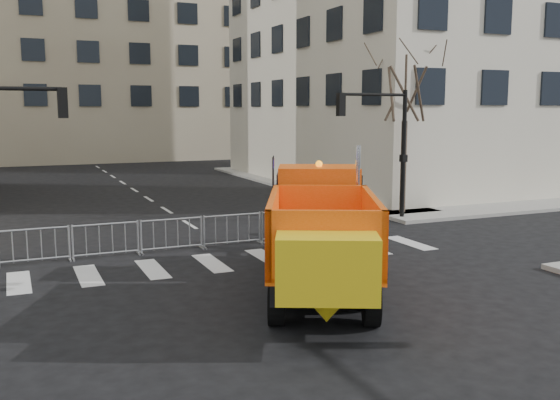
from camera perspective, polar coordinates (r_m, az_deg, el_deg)
name	(u,v)px	position (r m, az deg, el deg)	size (l,w,h in m)	color
ground	(329,312)	(14.56, 4.54, -10.16)	(120.00, 120.00, 0.00)	black
sidewalk_back	(216,239)	(22.15, -5.86, -3.57)	(64.00, 5.00, 0.15)	gray
building_far	(76,32)	(64.93, -18.17, 14.39)	(30.00, 18.00, 24.00)	tan
traffic_light_right	(404,156)	(26.45, 11.23, 3.98)	(0.18, 0.18, 5.40)	black
crowd_barriers	(203,232)	(21.00, -7.08, -2.92)	(12.60, 0.60, 1.10)	#9EA0A5
street_tree	(404,130)	(27.62, 11.30, 6.33)	(3.00, 3.00, 7.50)	#382B21
plow_truck	(321,231)	(15.48, 3.76, -2.81)	(6.32, 9.61, 3.67)	black
cop_a	(342,218)	(20.95, 5.65, -1.66)	(0.73, 0.48, 2.01)	black
cop_b	(302,221)	(20.97, 1.99, -1.89)	(0.88, 0.69, 1.81)	black
cop_c	(313,214)	(21.75, 3.05, -1.31)	(1.16, 0.48, 1.97)	black
newspaper_box	(327,216)	(23.18, 4.33, -1.45)	(0.45, 0.40, 1.10)	maroon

